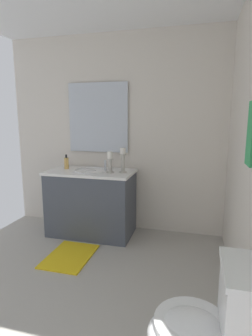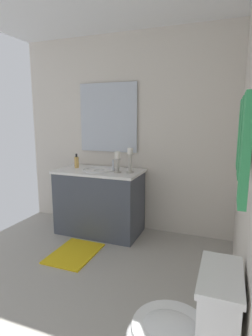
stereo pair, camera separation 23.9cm
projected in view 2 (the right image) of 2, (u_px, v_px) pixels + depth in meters
The scene contains 14 objects.
floor at pixel (67, 283), 2.39m from camera, with size 2.81×2.80×0.02m, color #B2ADA3.
wall_back at pixel (252, 152), 1.68m from camera, with size 2.81×0.04×2.45m, color silver.
wall_left at pixel (124, 134), 3.46m from camera, with size 0.04×2.80×2.45m, color silver.
vanity_cabinet at pixel (100, 201), 3.38m from camera, with size 0.58×1.06×0.80m.
sink_basin at pixel (99, 173), 3.32m from camera, with size 0.40×0.40×0.24m.
mirror at pixel (108, 118), 3.45m from camera, with size 0.02×0.78×0.87m, color silver.
candle_holder_tall at pixel (130, 160), 3.13m from camera, with size 0.09×0.09×0.29m.
candle_holder_short at pixel (117, 162), 3.14m from camera, with size 0.09×0.09×0.25m.
soap_bottle at pixel (77, 162), 3.46m from camera, with size 0.06×0.06×0.18m.
towel_bar at pixel (251, 101), 1.16m from camera, with size 0.02×0.02×0.71m, color silver.
towel_near_vanity at pixel (241, 134), 1.41m from camera, with size 0.16×0.03×0.35m, color #389E59.
towel_center at pixel (243, 138), 1.19m from camera, with size 0.15×0.03×0.36m, color #389E59.
towel_near_corner at pixel (246, 150), 0.98m from camera, with size 0.14×0.03×0.42m, color #389E59.
bath_mat at pixel (74, 253), 2.88m from camera, with size 0.60×0.44×0.02m, color yellow.
Camera 2 is at (1.84, 1.26, 1.43)m, focal length 28.82 mm.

